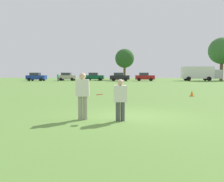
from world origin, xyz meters
name	(u,v)px	position (x,y,z in m)	size (l,w,h in m)	color
ground_plane	(136,116)	(0.00, 0.00, 0.00)	(149.22, 149.22, 0.00)	#608C3D
player_thrower	(83,93)	(-2.06, -0.83, 1.01)	(0.53, 0.35, 1.78)	gray
player_defender	(120,98)	(-0.61, -1.02, 0.87)	(0.51, 0.34, 1.55)	#4C4C51
frisbee	(100,95)	(-1.38, -1.07, 0.99)	(0.27, 0.27, 0.08)	#E54C33
traffic_cone	(192,93)	(4.38, 8.98, 0.23)	(0.32, 0.32, 0.48)	#D8590C
parked_car_near_left	(36,77)	(-21.27, 42.33, 0.92)	(4.23, 2.26, 1.82)	navy
parked_car_mid_left	(67,77)	(-14.87, 44.45, 0.92)	(4.23, 2.26, 1.82)	#B7AD99
parked_car_center	(94,77)	(-8.67, 44.86, 0.92)	(4.23, 2.26, 1.82)	#0C4C2D
parked_car_mid_right	(120,77)	(-2.84, 42.60, 0.92)	(4.23, 2.26, 1.82)	black
parked_car_near_right	(145,77)	(2.63, 44.25, 0.92)	(4.23, 2.26, 1.82)	maroon
box_truck	(200,73)	(15.12, 46.27, 1.75)	(8.53, 3.10, 3.18)	white
bystander_sideline_watcher	(58,77)	(-15.59, 39.92, 0.92)	(0.31, 0.48, 1.64)	#1E234C
tree_west_oak	(125,59)	(-2.07, 52.98, 5.44)	(4.87, 4.87, 7.91)	brown
tree_west_maple	(222,51)	(20.45, 48.35, 6.81)	(6.09, 6.09, 9.90)	brown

